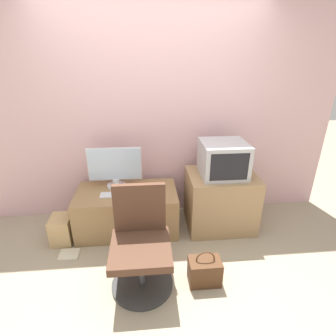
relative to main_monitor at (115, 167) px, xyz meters
name	(u,v)px	position (x,y,z in m)	size (l,w,h in m)	color
ground_plane	(162,286)	(0.47, -1.06, -0.75)	(12.00, 12.00, 0.00)	tan
wall_back	(154,114)	(0.47, 0.26, 0.55)	(4.40, 0.05, 2.60)	beige
desk	(128,210)	(0.12, -0.15, -0.50)	(1.15, 0.62, 0.50)	#937047
side_stand	(220,200)	(1.23, -0.17, -0.40)	(0.78, 0.60, 0.68)	#A37F56
main_monitor	(115,167)	(0.00, 0.00, 0.00)	(0.62, 0.22, 0.48)	silver
keyboard	(114,195)	(-0.01, -0.22, -0.24)	(0.30, 0.12, 0.01)	silver
mouse	(131,193)	(0.18, -0.20, -0.23)	(0.05, 0.04, 0.03)	#4C4C51
crt_tv	(223,159)	(1.22, -0.18, 0.13)	(0.49, 0.47, 0.38)	#B7B7BC
office_chair	(141,246)	(0.29, -0.97, -0.36)	(0.56, 0.56, 0.92)	#333333
cardboard_box_lower	(62,230)	(-0.60, -0.33, -0.59)	(0.22, 0.26, 0.31)	tan
handbag	(205,271)	(0.86, -1.04, -0.62)	(0.29, 0.19, 0.35)	#4C2D19
book	(69,254)	(-0.48, -0.58, -0.73)	(0.20, 0.17, 0.02)	beige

